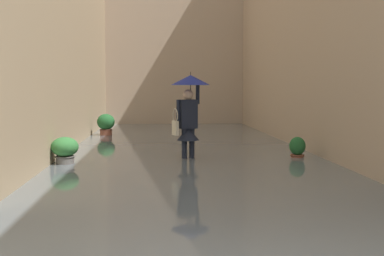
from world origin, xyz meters
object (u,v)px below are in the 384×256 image
object	(u,v)px
person_wading	(189,104)
potted_plant_far_right	(106,125)
potted_plant_near_right	(65,152)
potted_plant_far_left	(297,150)

from	to	relation	value
person_wading	potted_plant_far_right	distance (m)	6.46
potted_plant_near_right	potted_plant_far_left	size ratio (longest dim) A/B	1.14
potted_plant_near_right	potted_plant_far_left	xyz separation A→B (m)	(-5.05, -0.72, -0.08)
potted_plant_near_right	potted_plant_far_right	bearing A→B (deg)	-91.92
potted_plant_near_right	potted_plant_far_right	distance (m)	6.67
person_wading	potted_plant_far_left	xyz separation A→B (m)	(-2.44, 0.01, -1.05)
person_wading	potted_plant_far_right	xyz separation A→B (m)	(2.38, -5.94, -0.89)
potted_plant_far_right	potted_plant_near_right	bearing A→B (deg)	88.08
potted_plant_near_right	potted_plant_far_left	distance (m)	5.10
potted_plant_far_left	potted_plant_near_right	bearing A→B (deg)	8.13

